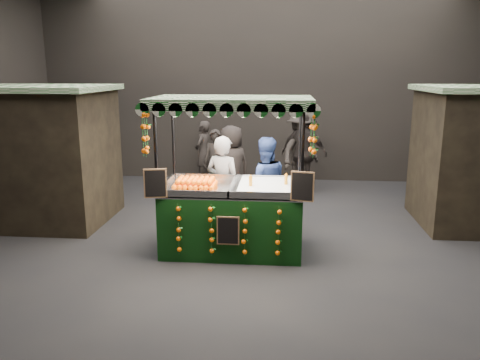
{
  "coord_description": "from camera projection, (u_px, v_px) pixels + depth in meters",
  "views": [
    {
      "loc": [
        0.38,
        -7.57,
        2.88
      ],
      "look_at": [
        -0.34,
        0.27,
        1.05
      ],
      "focal_mm": 35.58,
      "sensor_mm": 36.0,
      "label": 1
    }
  ],
  "objects": [
    {
      "name": "market_hall",
      "position": [
        260.0,
        36.0,
        7.26
      ],
      "size": [
        12.1,
        10.1,
        5.05
      ],
      "color": "black",
      "rests_on": "ground"
    },
    {
      "name": "neighbour_stall_left",
      "position": [
        32.0,
        154.0,
        9.09
      ],
      "size": [
        3.0,
        2.2,
        2.6
      ],
      "color": "black",
      "rests_on": "ground"
    },
    {
      "name": "ground",
      "position": [
        259.0,
        245.0,
        8.03
      ],
      "size": [
        12.0,
        12.0,
        0.0
      ],
      "primitive_type": "plane",
      "color": "black",
      "rests_on": "ground"
    },
    {
      "name": "vendor_grey",
      "position": [
        223.0,
        186.0,
        8.38
      ],
      "size": [
        0.76,
        0.63,
        1.77
      ],
      "rotation": [
        0.0,
        0.0,
        2.77
      ],
      "color": "slate",
      "rests_on": "ground"
    },
    {
      "name": "shopper_2",
      "position": [
        304.0,
        153.0,
        11.28
      ],
      "size": [
        1.2,
        0.8,
        1.9
      ],
      "rotation": [
        0.0,
        0.0,
        2.81
      ],
      "color": "black",
      "rests_on": "ground"
    },
    {
      "name": "shopper_4",
      "position": [
        232.0,
        167.0,
        10.03
      ],
      "size": [
        1.02,
        0.97,
        1.76
      ],
      "rotation": [
        0.0,
        0.0,
        3.82
      ],
      "color": "black",
      "rests_on": "ground"
    },
    {
      "name": "shopper_6",
      "position": [
        203.0,
        152.0,
        12.25
      ],
      "size": [
        0.52,
        0.67,
        1.61
      ],
      "rotation": [
        0.0,
        0.0,
        -1.82
      ],
      "color": "#2E2825",
      "rests_on": "ground"
    },
    {
      "name": "shopper_3",
      "position": [
        301.0,
        151.0,
        11.43
      ],
      "size": [
        1.35,
        1.43,
        1.94
      ],
      "rotation": [
        0.0,
        0.0,
        0.89
      ],
      "color": "#292421",
      "rests_on": "ground"
    },
    {
      "name": "vendor_blue",
      "position": [
        264.0,
        185.0,
        8.55
      ],
      "size": [
        0.95,
        0.81,
        1.73
      ],
      "rotation": [
        0.0,
        0.0,
        3.34
      ],
      "color": "navy",
      "rests_on": "ground"
    },
    {
      "name": "shopper_5",
      "position": [
        451.0,
        174.0,
        9.82
      ],
      "size": [
        1.42,
        1.28,
        1.57
      ],
      "rotation": [
        0.0,
        0.0,
        2.45
      ],
      "color": "#2A2522",
      "rests_on": "ground"
    },
    {
      "name": "shopper_1",
      "position": [
        444.0,
        179.0,
        9.28
      ],
      "size": [
        0.8,
        0.63,
        1.59
      ],
      "rotation": [
        0.0,
        0.0,
        -0.04
      ],
      "color": "black",
      "rests_on": "ground"
    },
    {
      "name": "juice_stall",
      "position": [
        233.0,
        205.0,
        7.59
      ],
      "size": [
        2.55,
        1.5,
        2.47
      ],
      "color": "black",
      "rests_on": "ground"
    },
    {
      "name": "shopper_0",
      "position": [
        215.0,
        163.0,
        10.95
      ],
      "size": [
        0.64,
        0.49,
        1.56
      ],
      "rotation": [
        0.0,
        0.0,
        -0.21
      ],
      "color": "#282321",
      "rests_on": "ground"
    }
  ]
}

